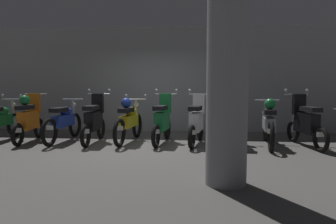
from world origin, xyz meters
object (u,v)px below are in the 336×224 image
(motorbike_slot_1, at_px, (29,119))
(motorbike_slot_8, at_px, (269,123))
(motorbike_slot_3, at_px, (94,121))
(motorbike_slot_7, at_px, (232,121))
(motorbike_slot_5, at_px, (162,121))
(motorbike_slot_2, at_px, (64,121))
(motorbike_slot_9, at_px, (305,123))
(support_pillar, at_px, (227,70))
(motorbike_slot_6, at_px, (197,122))
(motorbike_slot_4, at_px, (129,120))

(motorbike_slot_1, xyz_separation_m, motorbike_slot_8, (5.70, -0.02, -0.04))
(motorbike_slot_3, distance_m, motorbike_slot_7, 3.26)
(motorbike_slot_1, xyz_separation_m, motorbike_slot_7, (4.89, -0.00, 0.00))
(motorbike_slot_5, bearing_deg, motorbike_slot_8, -3.25)
(motorbike_slot_1, bearing_deg, motorbike_slot_7, -0.02)
(motorbike_slot_2, distance_m, motorbike_slot_5, 2.45)
(motorbike_slot_8, bearing_deg, motorbike_slot_9, 0.54)
(motorbike_slot_1, relative_size, support_pillar, 0.54)
(motorbike_slot_3, bearing_deg, motorbike_slot_7, -0.29)
(motorbike_slot_9, height_order, support_pillar, support_pillar)
(motorbike_slot_1, relative_size, motorbike_slot_8, 0.87)
(motorbike_slot_6, bearing_deg, motorbike_slot_1, -179.00)
(motorbike_slot_9, bearing_deg, motorbike_slot_6, 178.04)
(motorbike_slot_3, xyz_separation_m, motorbike_slot_8, (4.07, -0.03, -0.00))
(support_pillar, bearing_deg, motorbike_slot_6, 97.36)
(motorbike_slot_8, relative_size, motorbike_slot_9, 1.16)
(motorbike_slot_8, distance_m, support_pillar, 3.18)
(motorbike_slot_1, xyz_separation_m, motorbike_slot_3, (1.63, 0.01, -0.04))
(motorbike_slot_4, bearing_deg, support_pillar, -55.68)
(motorbike_slot_2, xyz_separation_m, motorbike_slot_4, (1.63, 0.05, 0.04))
(motorbike_slot_2, relative_size, motorbike_slot_9, 1.17)
(motorbike_slot_9, bearing_deg, motorbike_slot_8, -179.46)
(motorbike_slot_1, distance_m, motorbike_slot_8, 5.70)
(motorbike_slot_5, distance_m, motorbike_slot_9, 3.25)
(motorbike_slot_1, relative_size, motorbike_slot_5, 1.00)
(motorbike_slot_9, bearing_deg, motorbike_slot_2, 178.61)
(motorbike_slot_5, distance_m, motorbike_slot_7, 1.63)
(motorbike_slot_6, height_order, motorbike_slot_9, same)
(motorbike_slot_2, bearing_deg, motorbike_slot_4, 1.69)
(motorbike_slot_2, relative_size, motorbike_slot_3, 1.16)
(motorbike_slot_2, height_order, support_pillar, support_pillar)
(motorbike_slot_5, bearing_deg, motorbike_slot_1, -177.91)
(motorbike_slot_4, xyz_separation_m, motorbike_slot_7, (2.44, -0.18, 0.04))
(motorbike_slot_2, distance_m, motorbike_slot_3, 0.82)
(motorbike_slot_3, bearing_deg, motorbike_slot_9, -0.31)
(motorbike_slot_2, bearing_deg, motorbike_slot_5, -0.18)
(support_pillar, bearing_deg, motorbike_slot_4, 124.32)
(motorbike_slot_6, distance_m, motorbike_slot_7, 0.81)
(support_pillar, bearing_deg, motorbike_slot_2, 141.55)
(motorbike_slot_2, height_order, motorbike_slot_7, motorbike_slot_7)
(motorbike_slot_2, bearing_deg, motorbike_slot_1, -171.18)
(motorbike_slot_4, bearing_deg, motorbike_slot_1, -175.91)
(motorbike_slot_4, distance_m, motorbike_slot_5, 0.82)
(motorbike_slot_4, relative_size, motorbike_slot_7, 1.16)
(motorbike_slot_1, relative_size, motorbike_slot_6, 1.01)
(motorbike_slot_3, bearing_deg, support_pillar, -44.51)
(motorbike_slot_3, xyz_separation_m, motorbike_slot_6, (2.45, 0.06, 0.00))
(motorbike_slot_2, distance_m, motorbike_slot_8, 4.89)
(motorbike_slot_1, bearing_deg, motorbike_slot_9, -0.10)
(motorbike_slot_2, height_order, motorbike_slot_5, motorbike_slot_5)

